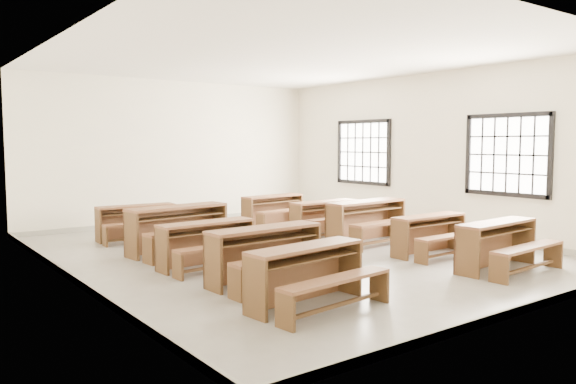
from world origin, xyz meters
TOP-DOWN VIEW (x-y plane):
  - room at (0.09, 0.00)m, footprint 8.50×8.50m
  - desk_set_0 at (-1.68, -2.66)m, footprint 1.58×0.94m
  - desk_set_1 at (-1.46, -1.52)m, footprint 1.64×0.90m
  - desk_set_2 at (-1.63, -0.24)m, footprint 1.52×0.85m
  - desk_set_3 at (-1.49, 1.00)m, footprint 1.81×1.08m
  - desk_set_4 at (-1.58, 2.62)m, footprint 1.48×0.83m
  - desk_set_5 at (1.63, -2.87)m, footprint 1.58×0.89m
  - desk_set_6 at (1.71, -1.58)m, footprint 1.43×0.74m
  - desk_set_7 at (1.70, -0.17)m, footprint 1.74×0.98m
  - desk_set_8 at (1.65, 0.97)m, footprint 1.49×0.78m
  - desk_set_9 at (1.54, 2.59)m, footprint 1.54×0.90m

SIDE VIEW (x-z plane):
  - desk_set_6 at x=1.71m, z-range 0.05..0.69m
  - desk_set_4 at x=-1.58m, z-range 0.05..0.70m
  - desk_set_2 at x=-1.63m, z-range 0.05..0.72m
  - desk_set_8 at x=1.65m, z-range 0.05..0.72m
  - desk_set_9 at x=1.54m, z-range 0.05..0.72m
  - desk_set_0 at x=-1.68m, z-range 0.06..0.73m
  - desk_set_5 at x=1.63m, z-range 0.06..0.75m
  - desk_set_1 at x=-1.46m, z-range 0.06..0.78m
  - desk_set_7 at x=1.70m, z-range 0.06..0.83m
  - desk_set_3 at x=-1.49m, z-range 0.06..0.84m
  - room at x=0.09m, z-range 0.54..3.74m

